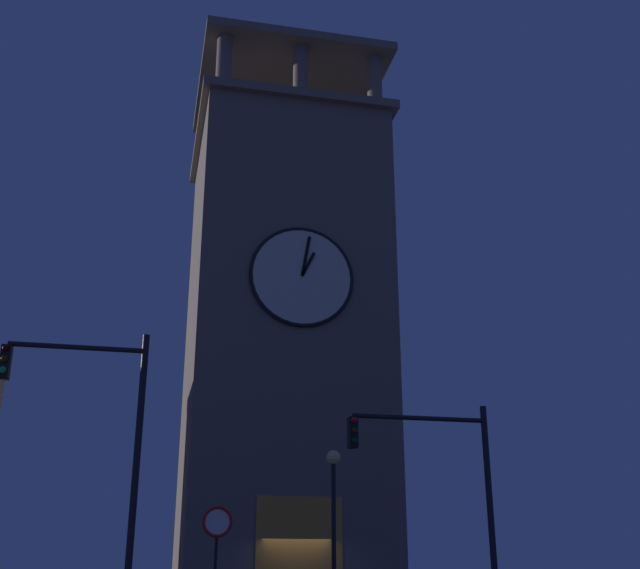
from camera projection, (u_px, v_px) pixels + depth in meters
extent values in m
cube|color=#75665B|center=(282.00, 355.00, 35.26)|extent=(8.23, 8.89, 21.08)
cube|color=#75665B|center=(286.00, 145.00, 38.93)|extent=(8.83, 9.49, 0.40)
cylinder|color=#75665B|center=(375.00, 83.00, 36.65)|extent=(0.70, 0.70, 2.73)
cylinder|color=#75665B|center=(301.00, 73.00, 35.94)|extent=(0.70, 0.70, 2.73)
cylinder|color=#75665B|center=(224.00, 63.00, 35.22)|extent=(0.70, 0.70, 2.73)
cylinder|color=#75665B|center=(336.00, 161.00, 43.71)|extent=(0.70, 0.70, 2.73)
cylinder|color=#75665B|center=(274.00, 155.00, 43.00)|extent=(0.70, 0.70, 2.73)
cylinder|color=#75665B|center=(209.00, 148.00, 42.29)|extent=(0.70, 0.70, 2.73)
cube|color=#75665B|center=(286.00, 91.00, 40.00)|extent=(8.83, 9.49, 0.40)
cylinder|color=black|center=(287.00, 70.00, 40.44)|extent=(0.12, 0.12, 2.15)
cylinder|color=silver|center=(302.00, 276.00, 31.85)|extent=(4.17, 0.12, 4.17)
torus|color=black|center=(302.00, 276.00, 31.83)|extent=(4.33, 0.16, 4.33)
cube|color=black|center=(308.00, 264.00, 31.98)|extent=(0.60, 0.06, 1.09)
cube|color=black|center=(306.00, 256.00, 32.08)|extent=(0.41, 0.06, 1.77)
cube|color=orange|center=(299.00, 554.00, 28.31)|extent=(3.20, 0.24, 4.00)
cylinder|color=black|center=(135.00, 480.00, 17.43)|extent=(0.16, 0.16, 6.68)
cylinder|color=black|center=(78.00, 347.00, 18.12)|extent=(3.06, 0.12, 0.12)
cube|color=black|center=(5.00, 362.00, 17.67)|extent=(0.22, 0.30, 0.75)
sphere|color=#360505|center=(6.00, 348.00, 17.60)|extent=(0.16, 0.16, 0.16)
sphere|color=#392705|center=(4.00, 359.00, 17.51)|extent=(0.16, 0.16, 0.16)
sphere|color=#18C154|center=(3.00, 370.00, 17.43)|extent=(0.16, 0.16, 0.16)
cylinder|color=black|center=(491.00, 516.00, 19.32)|extent=(0.16, 0.16, 5.42)
cylinder|color=black|center=(419.00, 418.00, 19.76)|extent=(3.49, 0.12, 0.12)
cube|color=black|center=(353.00, 433.00, 19.27)|extent=(0.22, 0.30, 0.75)
sphere|color=red|center=(354.00, 420.00, 19.19)|extent=(0.16, 0.16, 0.16)
sphere|color=#392705|center=(354.00, 430.00, 19.11)|extent=(0.16, 0.16, 0.16)
sphere|color=#063316|center=(355.00, 441.00, 19.02)|extent=(0.16, 0.16, 0.16)
cylinder|color=black|center=(334.00, 541.00, 23.59)|extent=(0.14, 0.14, 4.52)
sphere|color=#F9DB8C|center=(333.00, 457.00, 24.44)|extent=(0.44, 0.44, 0.44)
cylinder|color=white|center=(217.00, 522.00, 19.94)|extent=(0.70, 0.04, 0.70)
torus|color=red|center=(217.00, 522.00, 19.92)|extent=(0.78, 0.08, 0.78)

